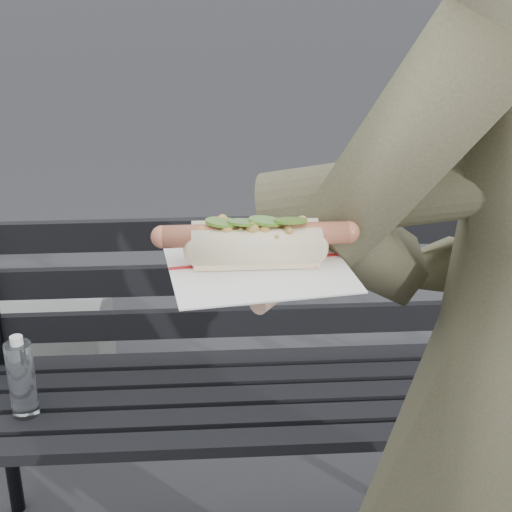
{
  "coord_description": "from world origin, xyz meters",
  "views": [
    {
      "loc": [
        -0.13,
        -0.74,
        1.58
      ],
      "look_at": [
        -0.08,
        0.03,
        1.24
      ],
      "focal_mm": 55.0,
      "sensor_mm": 36.0,
      "label": 1
    }
  ],
  "objects": [
    {
      "name": "park_bench",
      "position": [
        -0.05,
        0.98,
        0.52
      ],
      "size": [
        1.5,
        0.44,
        0.88
      ],
      "color": "black",
      "rests_on": "ground"
    },
    {
      "name": "held_hotdog",
      "position": [
        0.11,
        0.11,
        1.27
      ],
      "size": [
        0.63,
        0.32,
        0.2
      ],
      "color": "#484830"
    }
  ]
}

